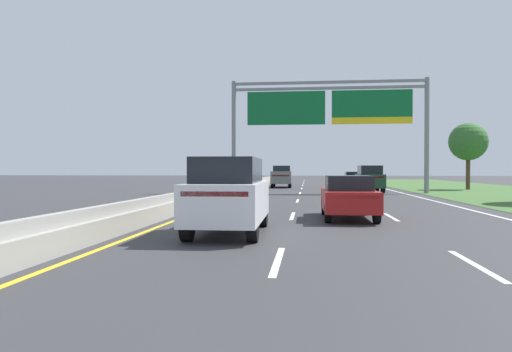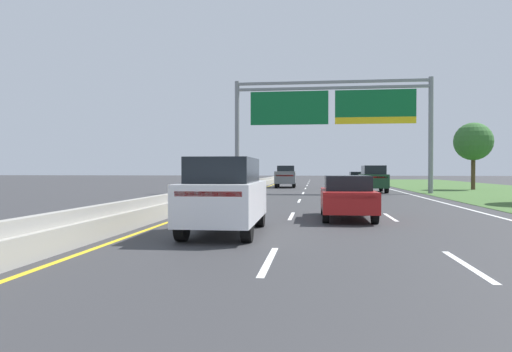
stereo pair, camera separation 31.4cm
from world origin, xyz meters
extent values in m
plane|color=#333335|center=(0.00, 35.00, 0.00)|extent=(220.00, 220.00, 0.00)
cube|color=white|center=(-1.85, 10.50, 0.00)|extent=(0.14, 3.00, 0.01)
cube|color=white|center=(-1.85, 19.50, 0.00)|extent=(0.14, 3.00, 0.01)
cube|color=white|center=(-1.85, 28.50, 0.00)|extent=(0.14, 3.00, 0.01)
cube|color=white|center=(-1.85, 37.50, 0.00)|extent=(0.14, 3.00, 0.01)
cube|color=white|center=(-1.85, 46.50, 0.00)|extent=(0.14, 3.00, 0.01)
cube|color=white|center=(-1.85, 55.50, 0.00)|extent=(0.14, 3.00, 0.01)
cube|color=white|center=(-1.85, 64.50, 0.00)|extent=(0.14, 3.00, 0.01)
cube|color=white|center=(-1.85, 73.50, 0.00)|extent=(0.14, 3.00, 0.01)
cube|color=white|center=(-1.85, 82.50, 0.00)|extent=(0.14, 3.00, 0.01)
cube|color=white|center=(1.85, 10.50, 0.00)|extent=(0.14, 3.00, 0.01)
cube|color=white|center=(1.85, 19.50, 0.00)|extent=(0.14, 3.00, 0.01)
cube|color=white|center=(1.85, 28.50, 0.00)|extent=(0.14, 3.00, 0.01)
cube|color=white|center=(1.85, 37.50, 0.00)|extent=(0.14, 3.00, 0.01)
cube|color=white|center=(1.85, 46.50, 0.00)|extent=(0.14, 3.00, 0.01)
cube|color=white|center=(1.85, 55.50, 0.00)|extent=(0.14, 3.00, 0.01)
cube|color=white|center=(1.85, 64.50, 0.00)|extent=(0.14, 3.00, 0.01)
cube|color=white|center=(1.85, 73.50, 0.00)|extent=(0.14, 3.00, 0.01)
cube|color=white|center=(1.85, 82.50, 0.00)|extent=(0.14, 3.00, 0.01)
cube|color=white|center=(5.90, 35.00, 0.00)|extent=(0.16, 106.00, 0.01)
cube|color=gold|center=(-5.90, 35.00, 0.00)|extent=(0.16, 106.00, 0.01)
cube|color=#99968E|center=(-6.60, 35.00, 0.28)|extent=(0.60, 110.00, 0.55)
cube|color=#99968E|center=(-6.60, 35.00, 0.70)|extent=(0.25, 110.00, 0.30)
cylinder|color=gray|center=(-7.05, 38.11, 4.37)|extent=(0.36, 0.36, 8.73)
cylinder|color=gray|center=(7.65, 38.11, 4.37)|extent=(0.36, 0.36, 8.73)
cube|color=gray|center=(0.30, 38.11, 8.51)|extent=(14.70, 0.24, 0.20)
cube|color=gray|center=(0.30, 38.11, 8.06)|extent=(14.70, 0.24, 0.20)
cube|color=#0C602D|center=(-2.95, 37.93, 6.55)|extent=(6.00, 0.12, 2.57)
cube|color=#0C602D|center=(3.55, 37.93, 6.80)|extent=(6.00, 0.12, 2.07)
cube|color=yellow|center=(3.55, 37.93, 5.51)|extent=(6.00, 0.12, 0.50)
cube|color=slate|center=(-3.92, 49.18, 0.92)|extent=(2.15, 5.45, 1.00)
cube|color=black|center=(-3.94, 50.03, 1.81)|extent=(1.77, 1.95, 0.78)
cube|color=#B21414|center=(-3.84, 46.52, 1.22)|extent=(1.68, 0.13, 0.12)
cube|color=slate|center=(-3.87, 47.45, 1.52)|extent=(2.05, 2.00, 0.20)
cylinder|color=black|center=(-4.82, 50.99, 0.42)|extent=(0.32, 0.85, 0.84)
cylinder|color=black|center=(-3.12, 51.04, 0.42)|extent=(0.32, 0.85, 0.84)
cylinder|color=black|center=(-4.72, 47.32, 0.42)|extent=(0.32, 0.85, 0.84)
cylinder|color=black|center=(-3.02, 47.36, 0.42)|extent=(0.32, 0.85, 0.84)
cube|color=maroon|center=(0.20, 18.75, 0.69)|extent=(1.84, 4.41, 0.72)
cube|color=black|center=(0.20, 18.70, 1.31)|extent=(1.58, 2.31, 0.52)
cube|color=#B21414|center=(0.21, 16.59, 0.91)|extent=(1.53, 0.09, 0.12)
cylinder|color=black|center=(-0.61, 20.24, 0.33)|extent=(0.22, 0.66, 0.66)
cylinder|color=black|center=(0.99, 20.25, 0.33)|extent=(0.22, 0.66, 0.66)
cylinder|color=black|center=(-0.60, 17.25, 0.33)|extent=(0.22, 0.66, 0.66)
cylinder|color=black|center=(1.00, 17.26, 0.33)|extent=(0.22, 0.66, 0.66)
cube|color=black|center=(3.47, 51.86, 0.69)|extent=(1.82, 4.40, 0.72)
cube|color=black|center=(3.47, 51.81, 1.31)|extent=(1.57, 2.30, 0.52)
cube|color=#B21414|center=(3.47, 49.70, 0.91)|extent=(1.53, 0.08, 0.12)
cylinder|color=black|center=(2.67, 53.36, 0.33)|extent=(0.22, 0.66, 0.66)
cylinder|color=black|center=(4.27, 53.36, 0.33)|extent=(0.22, 0.66, 0.66)
cylinder|color=black|center=(2.67, 50.36, 0.33)|extent=(0.22, 0.66, 0.66)
cylinder|color=black|center=(4.27, 50.36, 0.33)|extent=(0.22, 0.66, 0.66)
cube|color=#193D23|center=(3.62, 39.69, 0.91)|extent=(1.93, 4.71, 1.05)
cube|color=black|center=(3.62, 39.54, 1.77)|extent=(1.66, 3.01, 0.68)
cube|color=#B21414|center=(3.60, 37.38, 1.22)|extent=(1.60, 0.09, 0.12)
cylinder|color=black|center=(2.81, 41.29, 0.38)|extent=(0.27, 0.76, 0.76)
cylinder|color=black|center=(4.45, 41.28, 0.38)|extent=(0.27, 0.76, 0.76)
cylinder|color=black|center=(2.79, 38.10, 0.38)|extent=(0.27, 0.76, 0.76)
cylinder|color=black|center=(4.43, 38.08, 0.38)|extent=(0.27, 0.76, 0.76)
cube|color=silver|center=(-3.46, 14.38, 0.91)|extent=(1.97, 4.73, 1.05)
cube|color=black|center=(-3.45, 14.23, 1.77)|extent=(1.68, 3.03, 0.68)
cube|color=#B21414|center=(-3.42, 12.07, 1.22)|extent=(1.60, 0.11, 0.12)
cylinder|color=black|center=(-4.30, 15.97, 0.38)|extent=(0.27, 0.76, 0.76)
cylinder|color=black|center=(-2.66, 15.99, 0.38)|extent=(0.27, 0.76, 0.76)
cylinder|color=black|center=(-4.25, 12.77, 0.38)|extent=(0.27, 0.76, 0.76)
cylinder|color=black|center=(-2.61, 12.80, 0.38)|extent=(0.27, 0.76, 0.76)
cylinder|color=#4C3823|center=(12.96, 45.28, 1.48)|extent=(0.36, 0.36, 2.95)
sphere|color=#33662D|center=(12.96, 45.28, 4.29)|extent=(3.35, 3.35, 3.35)
camera|label=1|loc=(-1.27, 1.28, 1.78)|focal=33.22mm
camera|label=2|loc=(-0.95, 1.32, 1.78)|focal=33.22mm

